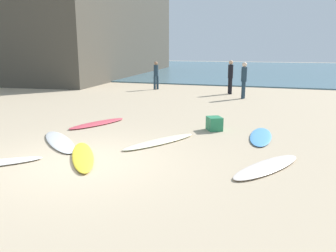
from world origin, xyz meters
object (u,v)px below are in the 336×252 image
object	(u,v)px
surfboard_2	(98,123)
beach_cooler	(214,124)
surfboard_5	(83,156)
beachgoer_far	(230,75)
surfboard_3	(261,136)
beachgoer_near	(244,78)
surfboard_1	(160,141)
surfboard_0	(267,167)
beachgoer_mid	(156,74)
surfboard_4	(59,141)

from	to	relation	value
surfboard_2	beach_cooler	distance (m)	3.89
surfboard_5	beachgoer_far	world-z (taller)	beachgoer_far
surfboard_3	beach_cooler	world-z (taller)	beach_cooler
surfboard_2	beachgoer_near	size ratio (longest dim) A/B	1.22
surfboard_3	surfboard_1	bearing A→B (deg)	-152.06
surfboard_0	surfboard_5	bearing A→B (deg)	38.04
beachgoer_mid	beachgoer_far	world-z (taller)	beachgoer_far
beachgoer_near	beachgoer_mid	size ratio (longest dim) A/B	1.07
surfboard_3	beachgoer_near	bearing A→B (deg)	98.70
surfboard_2	beachgoer_mid	size ratio (longest dim) A/B	1.30
surfboard_0	surfboard_3	world-z (taller)	surfboard_0
surfboard_1	beachgoer_near	size ratio (longest dim) A/B	1.35
surfboard_1	beach_cooler	bearing A→B (deg)	88.84
surfboard_1	beachgoer_far	world-z (taller)	beachgoer_far
surfboard_3	beach_cooler	distance (m)	1.52
surfboard_0	surfboard_2	size ratio (longest dim) A/B	1.02
surfboard_1	surfboard_4	bearing A→B (deg)	-132.78
surfboard_0	beachgoer_near	world-z (taller)	beachgoer_near
surfboard_1	surfboard_2	bearing A→B (deg)	-178.45
surfboard_3	beachgoer_mid	world-z (taller)	beachgoer_mid
beachgoer_mid	surfboard_3	bearing A→B (deg)	76.43
surfboard_1	beachgoer_far	size ratio (longest dim) A/B	1.32
surfboard_1	beachgoer_near	distance (m)	9.21
surfboard_4	beachgoer_far	bearing A→B (deg)	28.61
beachgoer_mid	surfboard_1	bearing A→B (deg)	62.56
surfboard_2	surfboard_4	distance (m)	2.29
surfboard_1	beach_cooler	size ratio (longest dim) A/B	5.02
beachgoer_mid	beach_cooler	world-z (taller)	beachgoer_mid
beachgoer_mid	beach_cooler	size ratio (longest dim) A/B	3.50
surfboard_3	surfboard_5	world-z (taller)	surfboard_5
surfboard_1	surfboard_5	size ratio (longest dim) A/B	1.04
surfboard_3	surfboard_0	bearing A→B (deg)	-84.79
surfboard_0	beach_cooler	size ratio (longest dim) A/B	4.66
surfboard_5	beachgoer_mid	size ratio (longest dim) A/B	1.38
surfboard_4	beachgoer_far	xyz separation A→B (m)	(2.84, 11.49, 1.01)
surfboard_4	surfboard_5	size ratio (longest dim) A/B	1.06
surfboard_3	beachgoer_near	size ratio (longest dim) A/B	1.20
surfboard_5	beachgoer_mid	world-z (taller)	beachgoer_mid
beachgoer_mid	beachgoer_far	bearing A→B (deg)	123.00
surfboard_0	beachgoer_near	bearing A→B (deg)	-51.66
surfboard_1	surfboard_5	bearing A→B (deg)	-96.39
beach_cooler	beachgoer_far	bearing A→B (deg)	95.62
surfboard_2	beachgoer_near	distance (m)	8.66
surfboard_2	surfboard_4	bearing A→B (deg)	115.63
surfboard_0	beachgoer_mid	distance (m)	14.42
beachgoer_mid	surfboard_0	bearing A→B (deg)	71.54
surfboard_5	beach_cooler	size ratio (longest dim) A/B	4.85
surfboard_5	beachgoer_far	size ratio (longest dim) A/B	1.27
beachgoer_near	beach_cooler	world-z (taller)	beachgoer_near
surfboard_1	beachgoer_near	xyz separation A→B (m)	(1.15, 9.09, 0.98)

